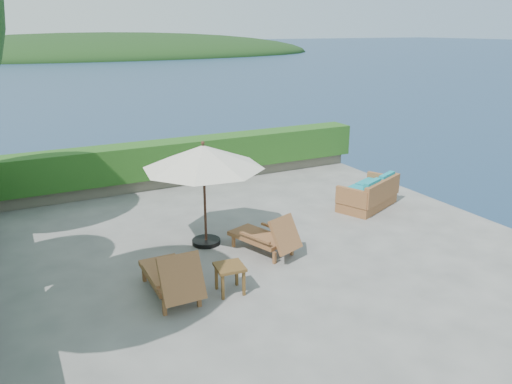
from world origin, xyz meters
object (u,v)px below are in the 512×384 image
side_table (230,270)px  lounge_right (267,236)px  patio_umbrella (203,158)px  wicker_loveseat (369,195)px  lounge_left (172,276)px

side_table → lounge_right: bearing=39.7°
patio_umbrella → lounge_right: bearing=-46.7°
wicker_loveseat → patio_umbrella: bearing=159.2°
lounge_left → wicker_loveseat: size_ratio=0.87×
patio_umbrella → lounge_left: 2.82m
patio_umbrella → lounge_right: (0.98, -1.04, -1.59)m
lounge_right → wicker_loveseat: size_ratio=0.85×
side_table → wicker_loveseat: size_ratio=0.27×
patio_umbrella → side_table: 2.71m
patio_umbrella → lounge_left: (-1.39, -1.90, -1.55)m
side_table → patio_umbrella: bearing=79.5°
lounge_right → lounge_left: bearing=-179.7°
lounge_left → lounge_right: (2.37, 0.86, -0.04)m
lounge_right → side_table: 1.81m
patio_umbrella → side_table: (-0.41, -2.20, -1.54)m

